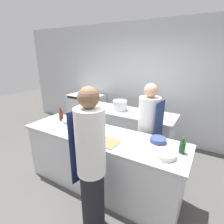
{
  "coord_description": "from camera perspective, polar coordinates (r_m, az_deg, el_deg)",
  "views": [
    {
      "loc": [
        1.35,
        -1.96,
        2.08
      ],
      "look_at": [
        0.0,
        0.35,
        1.18
      ],
      "focal_mm": 28.0,
      "sensor_mm": 36.0,
      "label": 1
    }
  ],
  "objects": [
    {
      "name": "pass_counter",
      "position": [
        3.84,
        4.94,
        -6.36
      ],
      "size": [
        1.98,
        0.7,
        0.93
      ],
      "color": "silver",
      "rests_on": "ground_plane"
    },
    {
      "name": "oven_range",
      "position": [
        5.02,
        -8.13,
        0.02
      ],
      "size": [
        0.92,
        0.67,
        1.01
      ],
      "color": "silver",
      "rests_on": "ground_plane"
    },
    {
      "name": "bowl_wooden_salad",
      "position": [
        3.16,
        -13.9,
        -2.84
      ],
      "size": [
        0.23,
        0.23,
        0.05
      ],
      "color": "#B7BABC",
      "rests_on": "prep_counter"
    },
    {
      "name": "wall_back",
      "position": [
        4.36,
        12.06,
        9.17
      ],
      "size": [
        8.0,
        0.06,
        2.8
      ],
      "color": "silver",
      "rests_on": "ground_plane"
    },
    {
      "name": "ground_plane",
      "position": [
        3.16,
        -3.48,
        -22.61
      ],
      "size": [
        16.0,
        16.0,
        0.0
      ],
      "primitive_type": "plane",
      "color": "#4C4947"
    },
    {
      "name": "bowl_prep_small",
      "position": [
        2.18,
        16.84,
        -13.16
      ],
      "size": [
        0.25,
        0.25,
        0.06
      ],
      "color": "white",
      "rests_on": "prep_counter"
    },
    {
      "name": "chef_at_stove",
      "position": [
        2.99,
        11.71,
        -6.56
      ],
      "size": [
        0.37,
        0.36,
        1.65
      ],
      "rotation": [
        0.0,
        0.0,
        -1.7
      ],
      "color": "black",
      "rests_on": "ground_plane"
    },
    {
      "name": "prep_counter",
      "position": [
        2.88,
        -3.66,
        -15.58
      ],
      "size": [
        2.56,
        0.74,
        0.93
      ],
      "color": "silver",
      "rests_on": "ground_plane"
    },
    {
      "name": "bottle_cooking_oil",
      "position": [
        3.07,
        -10.99,
        -2.01
      ],
      "size": [
        0.07,
        0.07,
        0.22
      ],
      "color": "silver",
      "rests_on": "prep_counter"
    },
    {
      "name": "bottle_vinegar",
      "position": [
        2.31,
        21.94,
        -10.55
      ],
      "size": [
        0.07,
        0.07,
        0.2
      ],
      "color": "#19471E",
      "rests_on": "prep_counter"
    },
    {
      "name": "bowl_ceramic_blue",
      "position": [
        2.64,
        -8.66,
        -6.9
      ],
      "size": [
        0.2,
        0.2,
        0.05
      ],
      "color": "white",
      "rests_on": "prep_counter"
    },
    {
      "name": "stockpot",
      "position": [
        3.72,
        2.6,
        2.21
      ],
      "size": [
        0.3,
        0.3,
        0.21
      ],
      "color": "silver",
      "rests_on": "pass_counter"
    },
    {
      "name": "bottle_wine",
      "position": [
        3.27,
        -16.28,
        -1.07
      ],
      "size": [
        0.08,
        0.08,
        0.24
      ],
      "color": "#5B2319",
      "rests_on": "prep_counter"
    },
    {
      "name": "bowl_mixing_large",
      "position": [
        2.49,
        14.81,
        -8.82
      ],
      "size": [
        0.22,
        0.22,
        0.06
      ],
      "color": "navy",
      "rests_on": "prep_counter"
    },
    {
      "name": "bottle_olive_oil",
      "position": [
        2.74,
        -6.16,
        -4.58
      ],
      "size": [
        0.07,
        0.07,
        0.19
      ],
      "color": "#2D5175",
      "rests_on": "prep_counter"
    },
    {
      "name": "chef_at_prep_near",
      "position": [
        2.03,
        -6.79,
        -16.82
      ],
      "size": [
        0.36,
        0.34,
        1.79
      ],
      "rotation": [
        0.0,
        0.0,
        1.4
      ],
      "color": "black",
      "rests_on": "ground_plane"
    },
    {
      "name": "cutting_board",
      "position": [
        2.4,
        -1.73,
        -9.88
      ],
      "size": [
        0.3,
        0.28,
        0.01
      ],
      "color": "olive",
      "rests_on": "prep_counter"
    }
  ]
}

